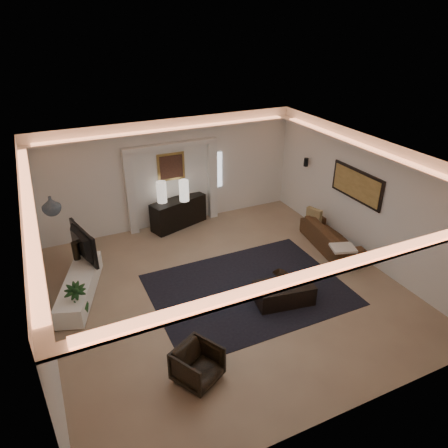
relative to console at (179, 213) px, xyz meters
name	(u,v)px	position (x,y,z in m)	size (l,w,h in m)	color
floor	(227,289)	(-0.06, -3.23, -0.40)	(7.00, 7.00, 0.00)	tan
ceiling	(228,159)	(-0.06, -3.23, 2.50)	(7.00, 7.00, 0.00)	white
wall_back	(171,174)	(-0.06, 0.27, 1.05)	(7.00, 7.00, 0.00)	white
wall_front	(343,344)	(-0.06, -6.73, 1.05)	(7.00, 7.00, 0.00)	white
wall_left	(38,271)	(-3.56, -3.23, 1.05)	(7.00, 7.00, 0.00)	white
wall_right	(365,199)	(3.44, -3.23, 1.05)	(7.00, 7.00, 0.00)	white
cove_soffit	(228,174)	(-0.06, -3.23, 2.22)	(7.00, 7.00, 0.04)	silver
daylight_slit	(218,170)	(1.29, 0.25, 0.95)	(0.25, 0.03, 1.00)	white
area_rug	(248,289)	(0.34, -3.43, -0.39)	(4.00, 3.00, 0.01)	black
pilaster_left	(131,194)	(-1.21, 0.17, 0.70)	(0.22, 0.20, 2.20)	silver
pilaster_right	(212,180)	(1.09, 0.17, 0.70)	(0.22, 0.20, 2.20)	silver
alcove_header	(171,145)	(-0.06, 0.17, 1.85)	(2.52, 0.20, 0.12)	silver
painting_frame	(171,167)	(-0.06, 0.24, 1.25)	(0.74, 0.04, 0.74)	tan
painting_canvas	(171,167)	(-0.06, 0.21, 1.25)	(0.62, 0.02, 0.62)	#4C2D1E
art_panel_frame	(357,185)	(3.41, -2.93, 1.30)	(0.04, 1.64, 0.74)	black
art_panel_gold	(356,185)	(3.38, -2.93, 1.30)	(0.02, 1.50, 0.62)	tan
wall_sconce	(306,162)	(3.32, -1.03, 1.28)	(0.12, 0.12, 0.22)	black
wall_niche	(35,225)	(-3.50, -1.83, 1.25)	(0.10, 0.55, 0.04)	silver
console	(179,213)	(0.00, 0.00, 0.00)	(1.57, 0.49, 0.78)	black
lamp_left	(162,192)	(-0.43, 0.02, 0.69)	(0.26, 0.26, 0.57)	beige
lamp_right	(184,190)	(0.14, -0.14, 0.69)	(0.26, 0.26, 0.57)	white
media_ledge	(80,287)	(-2.92, -2.14, -0.17)	(0.54, 2.17, 0.41)	white
tv	(78,244)	(-2.77, -1.38, 0.42)	(0.17, 1.27, 0.73)	black
figurine	(76,251)	(-2.84, -1.34, 0.24)	(0.15, 0.15, 0.42)	black
ginger_jar	(51,206)	(-3.14, -1.54, 1.46)	(0.37, 0.37, 0.39)	slate
plant	(77,302)	(-3.06, -2.84, -0.03)	(0.42, 0.42, 0.75)	#183A17
sofa	(331,237)	(3.06, -2.70, -0.11)	(0.77, 1.96, 0.57)	#391A11
throw_blanket	(343,248)	(2.65, -3.61, 0.15)	(0.53, 0.43, 0.06)	white
throw_pillow	(314,216)	(3.02, -1.99, 0.15)	(0.12, 0.42, 0.42)	#9A8150
coffee_table	(284,293)	(0.80, -4.09, -0.20)	(1.15, 0.63, 0.43)	black
bowl	(280,274)	(0.89, -3.78, 0.04)	(0.28, 0.28, 0.07)	black
magazine	(306,276)	(1.38, -4.03, 0.02)	(0.28, 0.20, 0.03)	silver
armchair	(198,365)	(-1.54, -5.23, -0.09)	(0.66, 0.68, 0.62)	black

